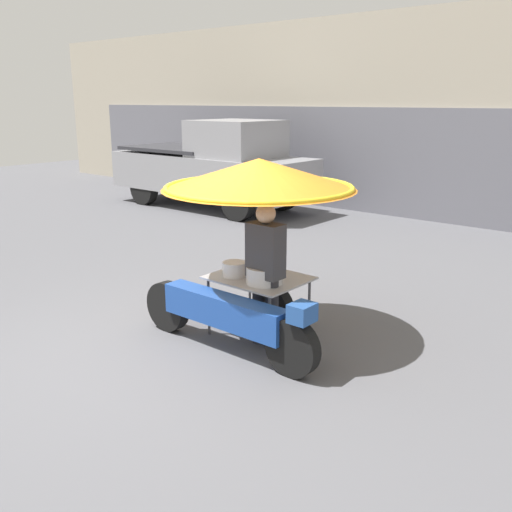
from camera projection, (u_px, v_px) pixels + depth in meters
ground_plane at (160, 353)px, 5.97m from camera, size 36.00×36.00×0.00m
shopfront_building at (485, 117)px, 12.25m from camera, size 28.00×2.06×4.42m
vendor_motorcycle_cart at (256, 198)px, 5.99m from camera, size 2.34×2.06×1.98m
vendor_person at (266, 268)px, 5.97m from camera, size 0.38×0.22×1.55m
pickup_truck at (215, 166)px, 13.69m from camera, size 5.28×1.85×2.11m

